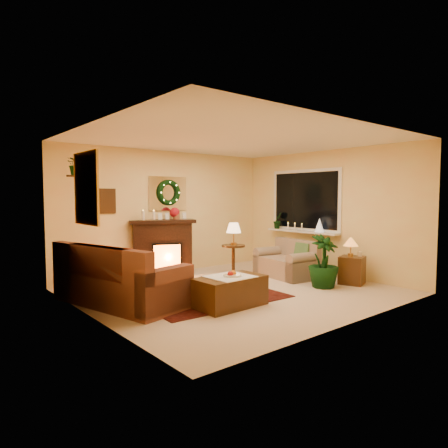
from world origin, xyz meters
TOP-DOWN VIEW (x-y plane):
  - floor at (0.00, 0.00)m, footprint 5.00×5.00m
  - ceiling at (0.00, 0.00)m, footprint 5.00×5.00m
  - wall_back at (0.00, 2.25)m, footprint 5.00×5.00m
  - wall_front at (0.00, -2.25)m, footprint 5.00×5.00m
  - wall_left at (-2.50, 0.00)m, footprint 4.50×4.50m
  - wall_right at (2.50, 0.00)m, footprint 4.50×4.50m
  - area_rug at (-0.61, 0.03)m, footprint 2.38×1.84m
  - sofa at (-1.89, 0.54)m, footprint 1.44×2.31m
  - red_throw at (-1.93, 0.73)m, footprint 0.77×1.25m
  - fireplace at (-0.28, 2.04)m, footprint 1.24×0.78m
  - poinsettia at (0.04, 2.04)m, footprint 0.21×0.21m
  - mantel_candle_a at (-0.71, 2.02)m, footprint 0.06×0.06m
  - mantel_candle_b at (-0.49, 1.98)m, footprint 0.06×0.06m
  - mantel_mirror at (0.00, 2.23)m, footprint 0.92×0.02m
  - wreath at (0.00, 2.19)m, footprint 0.55×0.11m
  - wall_art at (-1.35, 2.23)m, footprint 0.32×0.03m
  - gold_mirror at (-2.48, 0.30)m, footprint 0.03×0.84m
  - hanging_plant at (-2.34, 1.05)m, footprint 0.33×0.28m
  - loveseat at (1.61, 0.32)m, footprint 0.92×1.38m
  - window_frame at (2.48, 0.55)m, footprint 0.03×1.86m
  - window_glass at (2.47, 0.55)m, footprint 0.02×1.70m
  - window_sill at (2.38, 0.55)m, footprint 0.22×1.86m
  - mini_tree at (2.36, 0.07)m, footprint 0.19×0.19m
  - sill_plant at (2.35, 1.24)m, footprint 0.27×0.22m
  - side_table_round at (0.89, 1.13)m, footprint 0.57×0.57m
  - lamp_cream at (0.89, 1.12)m, footprint 0.31×0.31m
  - end_table_square at (2.06, -0.92)m, footprint 0.54×0.54m
  - lamp_tiffany at (2.04, -0.90)m, footprint 0.28×0.28m
  - coffee_table at (-0.70, -0.65)m, footprint 1.08×0.62m
  - fruit_bowl at (-0.67, -0.66)m, footprint 0.27×0.27m
  - floor_palm at (1.40, -0.77)m, footprint 1.72×1.72m

SIDE VIEW (x-z plane):
  - floor at x=0.00m, z-range 0.00..0.00m
  - area_rug at x=-0.61m, z-range 0.00..0.01m
  - coffee_table at x=-0.70m, z-range -0.01..0.43m
  - end_table_square at x=2.06m, z-range 0.01..0.53m
  - side_table_round at x=0.89m, z-range 0.01..0.64m
  - loveseat at x=1.61m, z-range 0.05..0.79m
  - sofa at x=-1.89m, z-range -0.03..0.89m
  - floor_palm at x=1.40m, z-range -0.98..1.88m
  - fruit_bowl at x=-0.67m, z-range 0.42..0.48m
  - red_throw at x=-1.93m, z-range 0.45..0.46m
  - fireplace at x=-0.28m, z-range 0.01..1.09m
  - lamp_tiffany at x=2.04m, z-range 0.54..0.95m
  - window_sill at x=2.38m, z-range 0.85..0.89m
  - lamp_cream at x=0.89m, z-range 0.64..1.12m
  - mini_tree at x=2.36m, z-range 0.90..1.18m
  - sill_plant at x=2.35m, z-range 0.84..1.33m
  - mantel_candle_a at x=-0.71m, z-range 1.17..1.35m
  - mantel_candle_b at x=-0.49m, z-range 1.17..1.35m
  - wall_back at x=0.00m, z-range 1.30..1.30m
  - wall_front at x=0.00m, z-range 1.30..1.30m
  - wall_left at x=-2.50m, z-range 1.30..1.30m
  - wall_right at x=2.50m, z-range 1.30..1.30m
  - poinsettia at x=0.04m, z-range 1.19..1.41m
  - wall_art at x=-1.35m, z-range 1.31..1.79m
  - window_frame at x=2.48m, z-range 0.87..2.23m
  - window_glass at x=2.47m, z-range 0.94..2.16m
  - mantel_mirror at x=0.00m, z-range 1.34..2.06m
  - wreath at x=0.00m, z-range 1.44..2.00m
  - gold_mirror at x=-2.48m, z-range 1.25..2.25m
  - hanging_plant at x=-2.34m, z-range 1.79..2.15m
  - ceiling at x=0.00m, z-range 2.60..2.60m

